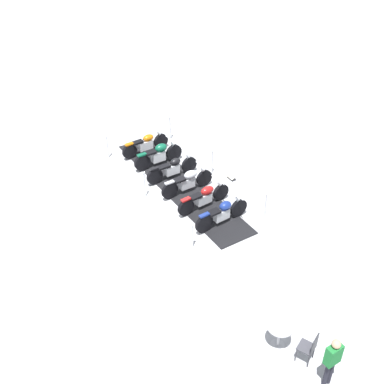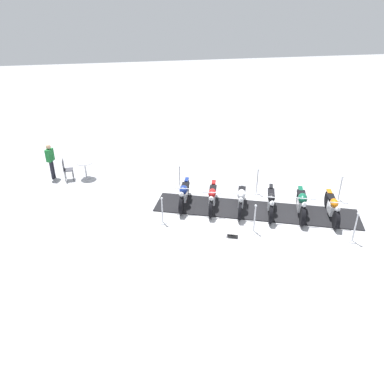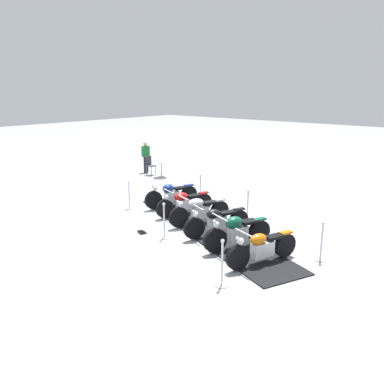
# 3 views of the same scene
# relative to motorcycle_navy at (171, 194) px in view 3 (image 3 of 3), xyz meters

# --- Properties ---
(ground_plane) EXTENTS (80.00, 80.00, 0.00)m
(ground_plane) POSITION_rel_motorcycle_navy_xyz_m (-2.63, 1.05, -0.50)
(ground_plane) COLOR #B2B2B7
(display_platform) EXTENTS (7.86, 4.44, 0.03)m
(display_platform) POSITION_rel_motorcycle_navy_xyz_m (-2.63, 1.05, -0.48)
(display_platform) COLOR black
(display_platform) RESTS_ON ground_plane
(motorcycle_navy) EXTENTS (0.98, 2.12, 1.00)m
(motorcycle_navy) POSITION_rel_motorcycle_navy_xyz_m (0.00, 0.00, 0.00)
(motorcycle_navy) COLOR black
(motorcycle_navy) RESTS_ON display_platform
(motorcycle_maroon) EXTENTS (0.97, 2.16, 0.95)m
(motorcycle_maroon) POSITION_rel_motorcycle_navy_xyz_m (-1.05, 0.44, -0.03)
(motorcycle_maroon) COLOR black
(motorcycle_maroon) RESTS_ON display_platform
(motorcycle_chrome) EXTENTS (0.99, 2.10, 0.99)m
(motorcycle_chrome) POSITION_rel_motorcycle_navy_xyz_m (-2.09, 0.87, 0.01)
(motorcycle_chrome) COLOR black
(motorcycle_chrome) RESTS_ON display_platform
(motorcycle_black) EXTENTS (1.00, 2.14, 0.98)m
(motorcycle_black) POSITION_rel_motorcycle_navy_xyz_m (-3.15, 1.30, -0.02)
(motorcycle_black) COLOR black
(motorcycle_black) RESTS_ON display_platform
(motorcycle_forest) EXTENTS (1.07, 2.07, 1.01)m
(motorcycle_forest) POSITION_rel_motorcycle_navy_xyz_m (-4.19, 1.73, 0.02)
(motorcycle_forest) COLOR black
(motorcycle_forest) RESTS_ON display_platform
(motorcycle_copper) EXTENTS (0.97, 2.12, 0.96)m
(motorcycle_copper) POSITION_rel_motorcycle_navy_xyz_m (-5.24, 2.16, -0.03)
(motorcycle_copper) COLOR black
(motorcycle_copper) RESTS_ON display_platform
(stanchion_right_front) EXTENTS (0.33, 0.33, 1.07)m
(stanchion_right_front) POSITION_rel_motorcycle_navy_xyz_m (1.04, 1.17, -0.16)
(stanchion_right_front) COLOR silver
(stanchion_right_front) RESTS_ON ground_plane
(stanchion_left_rear) EXTENTS (0.29, 0.29, 1.07)m
(stanchion_left_rear) POSITION_rel_motorcycle_navy_xyz_m (-6.30, 0.94, -0.12)
(stanchion_left_rear) COLOR silver
(stanchion_left_rear) RESTS_ON ground_plane
(stanchion_left_mid) EXTENTS (0.32, 0.32, 1.15)m
(stanchion_left_mid) POSITION_rel_motorcycle_navy_xyz_m (-3.21, -0.34, -0.12)
(stanchion_left_mid) COLOR silver
(stanchion_left_mid) RESTS_ON ground_plane
(stanchion_left_front) EXTENTS (0.29, 0.29, 1.01)m
(stanchion_left_front) POSITION_rel_motorcycle_navy_xyz_m (-0.12, -1.63, -0.14)
(stanchion_left_front) COLOR silver
(stanchion_left_front) RESTS_ON ground_plane
(stanchion_right_mid) EXTENTS (0.35, 0.35, 1.11)m
(stanchion_right_mid) POSITION_rel_motorcycle_navy_xyz_m (-2.05, 2.45, -0.16)
(stanchion_right_mid) COLOR silver
(stanchion_right_mid) RESTS_ON ground_plane
(stanchion_right_rear) EXTENTS (0.31, 0.31, 1.14)m
(stanchion_right_rear) POSITION_rel_motorcycle_navy_xyz_m (-5.14, 3.73, -0.11)
(stanchion_right_rear) COLOR silver
(stanchion_right_rear) RESTS_ON ground_plane
(info_placard) EXTENTS (0.44, 0.33, 0.19)m
(info_placard) POSITION_rel_motorcycle_navy_xyz_m (-1.21, 2.60, -0.44)
(info_placard) COLOR #333338
(info_placard) RESTS_ON ground_plane
(cafe_table) EXTENTS (0.71, 0.71, 0.79)m
(cafe_table) POSITION_rel_motorcycle_navy_xyz_m (3.94, -3.45, 0.09)
(cafe_table) COLOR #B7B7BC
(cafe_table) RESTS_ON ground_plane
(cafe_chair_near_table) EXTENTS (0.41, 0.41, 0.98)m
(cafe_chair_near_table) POSITION_rel_motorcycle_navy_xyz_m (4.76, -3.44, 0.07)
(cafe_chair_near_table) COLOR #2D2D33
(cafe_chair_near_table) RESTS_ON ground_plane
(bystander_person) EXTENTS (0.35, 0.45, 1.64)m
(bystander_person) POSITION_rel_motorcycle_navy_xyz_m (5.42, -3.77, 0.48)
(bystander_person) COLOR #23232D
(bystander_person) RESTS_ON ground_plane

